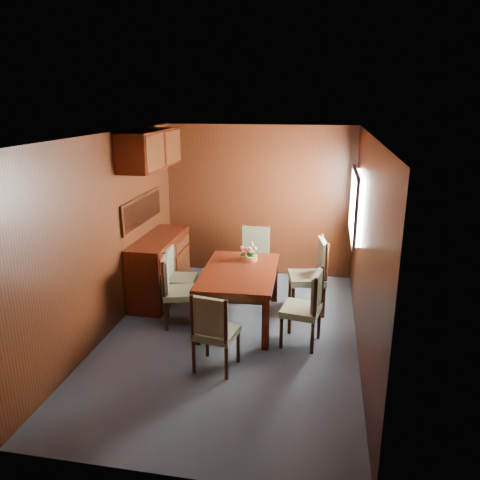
% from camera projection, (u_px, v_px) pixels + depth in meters
% --- Properties ---
extents(ground, '(4.50, 4.50, 0.00)m').
position_uv_depth(ground, '(231.00, 336.00, 5.70)').
color(ground, '#313A43').
rests_on(ground, ground).
extents(room_shell, '(3.06, 4.52, 2.41)m').
position_uv_depth(room_shell, '(227.00, 199.00, 5.56)').
color(room_shell, black).
rests_on(room_shell, ground).
extents(sideboard, '(0.48, 1.40, 0.90)m').
position_uv_depth(sideboard, '(160.00, 267.00, 6.73)').
color(sideboard, black).
rests_on(sideboard, ground).
extents(dining_table, '(0.98, 1.51, 0.69)m').
position_uv_depth(dining_table, '(240.00, 278.00, 5.94)').
color(dining_table, black).
rests_on(dining_table, ground).
extents(chair_left_near, '(0.52, 0.53, 0.91)m').
position_uv_depth(chair_left_near, '(174.00, 287.00, 5.88)').
color(chair_left_near, black).
rests_on(chair_left_near, ground).
extents(chair_left_far, '(0.43, 0.45, 0.86)m').
position_uv_depth(chair_left_far, '(176.00, 274.00, 6.39)').
color(chair_left_far, black).
rests_on(chair_left_far, ground).
extents(chair_right_near, '(0.49, 0.50, 0.92)m').
position_uv_depth(chair_right_near, '(307.00, 304.00, 5.37)').
color(chair_right_near, black).
rests_on(chair_right_near, ground).
extents(chair_right_far, '(0.54, 0.56, 1.03)m').
position_uv_depth(chair_right_far, '(313.00, 271.00, 6.23)').
color(chair_right_far, black).
rests_on(chair_right_far, ground).
extents(chair_head, '(0.49, 0.47, 0.89)m').
position_uv_depth(chair_head, '(213.00, 328.00, 4.84)').
color(chair_head, black).
rests_on(chair_head, ground).
extents(chair_foot, '(0.46, 0.45, 0.94)m').
position_uv_depth(chair_foot, '(254.00, 254.00, 7.06)').
color(chair_foot, black).
rests_on(chair_foot, ground).
extents(flower_centerpiece, '(0.24, 0.24, 0.24)m').
position_uv_depth(flower_centerpiece, '(249.00, 252.00, 6.25)').
color(flower_centerpiece, '#A55332').
rests_on(flower_centerpiece, dining_table).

